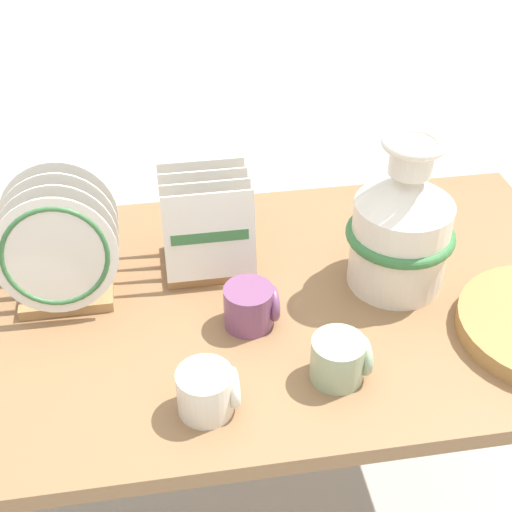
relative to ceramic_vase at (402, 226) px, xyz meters
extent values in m
plane|color=#B2ADA3|center=(-0.29, -0.02, -0.87)|extent=(14.00, 14.00, 0.00)
cube|color=olive|center=(-0.29, -0.02, -0.15)|extent=(1.39, 0.78, 0.03)
cylinder|color=olive|center=(0.35, 0.33, -0.52)|extent=(0.06, 0.06, 0.70)
cylinder|color=white|center=(0.00, 0.00, -0.04)|extent=(0.19, 0.19, 0.19)
cone|color=white|center=(0.00, 0.00, 0.09)|extent=(0.19, 0.19, 0.07)
cylinder|color=white|center=(0.00, 0.00, 0.15)|extent=(0.08, 0.08, 0.06)
torus|color=white|center=(0.00, 0.00, 0.18)|extent=(0.12, 0.12, 0.02)
torus|color=#38753D|center=(0.00, 0.00, -0.02)|extent=(0.22, 0.22, 0.02)
cube|color=tan|center=(-0.66, 0.07, -0.13)|extent=(0.18, 0.15, 0.02)
cylinder|color=tan|center=(-0.72, 0.13, -0.09)|extent=(0.01, 0.01, 0.06)
cylinder|color=tan|center=(-0.60, 0.13, -0.09)|extent=(0.01, 0.01, 0.06)
cylinder|color=white|center=(-0.66, 0.00, 0.00)|extent=(0.23, 0.06, 0.23)
torus|color=#38703D|center=(-0.66, 0.00, 0.00)|extent=(0.20, 0.05, 0.20)
cylinder|color=white|center=(-0.66, 0.05, 0.00)|extent=(0.23, 0.06, 0.23)
cylinder|color=white|center=(-0.66, 0.09, 0.00)|extent=(0.23, 0.06, 0.23)
cylinder|color=white|center=(-0.66, 0.13, 0.00)|extent=(0.23, 0.06, 0.23)
cube|color=tan|center=(-0.37, 0.12, -0.13)|extent=(0.18, 0.15, 0.02)
cylinder|color=tan|center=(-0.43, 0.18, -0.09)|extent=(0.01, 0.01, 0.06)
cylinder|color=tan|center=(-0.31, 0.18, -0.09)|extent=(0.01, 0.01, 0.06)
cube|color=white|center=(-0.37, 0.05, -0.02)|extent=(0.18, 0.05, 0.18)
cube|color=white|center=(-0.37, 0.10, -0.02)|extent=(0.18, 0.05, 0.18)
cube|color=white|center=(-0.37, 0.14, -0.02)|extent=(0.18, 0.05, 0.18)
cube|color=white|center=(-0.37, 0.18, -0.02)|extent=(0.18, 0.05, 0.18)
cube|color=#38703D|center=(-0.37, 0.05, -0.02)|extent=(0.15, 0.01, 0.02)
cylinder|color=silver|center=(-0.42, -0.28, -0.10)|extent=(0.09, 0.09, 0.08)
torus|color=silver|center=(-0.37, -0.28, -0.09)|extent=(0.02, 0.07, 0.07)
cylinder|color=#9EB28E|center=(-0.18, -0.24, -0.10)|extent=(0.09, 0.09, 0.08)
torus|color=#9EB28E|center=(-0.14, -0.24, -0.09)|extent=(0.02, 0.07, 0.07)
cylinder|color=#7A4770|center=(-0.32, -0.08, -0.10)|extent=(0.09, 0.09, 0.08)
torus|color=#7A4770|center=(-0.27, -0.08, -0.09)|extent=(0.02, 0.07, 0.07)
camera|label=1|loc=(-0.46, -1.08, 0.80)|focal=50.00mm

